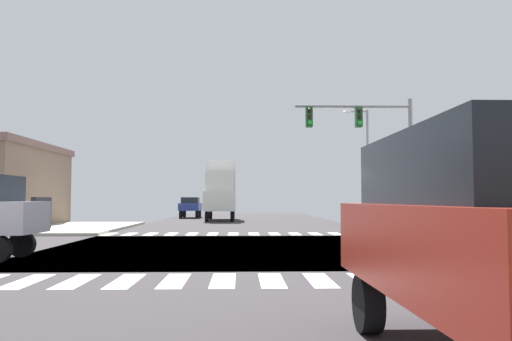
{
  "coord_description": "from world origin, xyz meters",
  "views": [
    {
      "loc": [
        -0.39,
        -18.13,
        1.67
      ],
      "look_at": [
        0.3,
        5.21,
        2.98
      ],
      "focal_mm": 36.48,
      "sensor_mm": 36.0,
      "label": 1
    }
  ],
  "objects_px": {
    "traffic_signal_mast": "(367,134)",
    "suv_trailing_1": "(486,228)",
    "box_truck_queued_2": "(221,189)",
    "street_lamp": "(364,155)",
    "sedan_crossing_1": "(191,206)"
  },
  "relations": [
    {
      "from": "traffic_signal_mast",
      "to": "sedan_crossing_1",
      "type": "distance_m",
      "value": 25.17
    },
    {
      "from": "sedan_crossing_1",
      "to": "box_truck_queued_2",
      "type": "distance_m",
      "value": 6.63
    },
    {
      "from": "street_lamp",
      "to": "box_truck_queued_2",
      "type": "relative_size",
      "value": 1.09
    },
    {
      "from": "suv_trailing_1",
      "to": "box_truck_queued_2",
      "type": "bearing_deg",
      "value": 96.13
    },
    {
      "from": "traffic_signal_mast",
      "to": "sedan_crossing_1",
      "type": "height_order",
      "value": "traffic_signal_mast"
    },
    {
      "from": "box_truck_queued_2",
      "to": "suv_trailing_1",
      "type": "height_order",
      "value": "box_truck_queued_2"
    },
    {
      "from": "traffic_signal_mast",
      "to": "box_truck_queued_2",
      "type": "bearing_deg",
      "value": 115.42
    },
    {
      "from": "box_truck_queued_2",
      "to": "street_lamp",
      "type": "bearing_deg",
      "value": 146.14
    },
    {
      "from": "sedan_crossing_1",
      "to": "box_truck_queued_2",
      "type": "relative_size",
      "value": 0.6
    },
    {
      "from": "box_truck_queued_2",
      "to": "suv_trailing_1",
      "type": "bearing_deg",
      "value": 96.13
    },
    {
      "from": "street_lamp",
      "to": "suv_trailing_1",
      "type": "bearing_deg",
      "value": -101.36
    },
    {
      "from": "traffic_signal_mast",
      "to": "box_truck_queued_2",
      "type": "relative_size",
      "value": 0.94
    },
    {
      "from": "traffic_signal_mast",
      "to": "suv_trailing_1",
      "type": "relative_size",
      "value": 1.46
    },
    {
      "from": "suv_trailing_1",
      "to": "street_lamp",
      "type": "bearing_deg",
      "value": 78.64
    },
    {
      "from": "street_lamp",
      "to": "sedan_crossing_1",
      "type": "bearing_deg",
      "value": 136.32
    }
  ]
}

